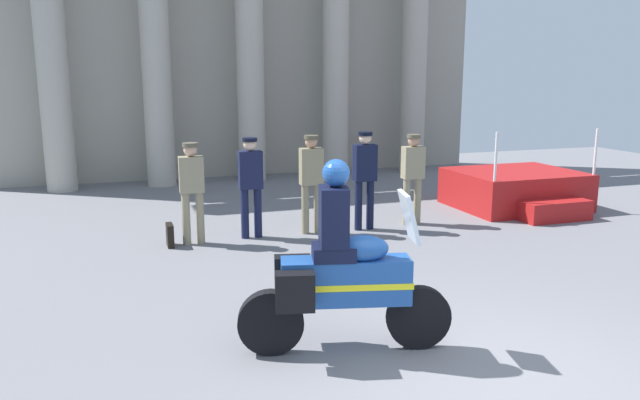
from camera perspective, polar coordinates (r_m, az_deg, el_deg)
name	(u,v)px	position (r m, az deg, el deg)	size (l,w,h in m)	color
ground_plane	(497,388)	(5.76, 16.10, -16.46)	(28.33, 28.33, 0.00)	slate
colonnade_backdrop	(245,33)	(16.20, -7.00, 15.13)	(13.12, 1.53, 6.77)	#A49F91
reviewing_stand	(517,190)	(13.03, 17.84, 0.86)	(2.42, 2.47, 1.65)	#A51919
officer_in_row_0	(192,185)	(9.85, -11.83, 1.38)	(0.39, 0.24, 1.62)	gray
officer_in_row_1	(251,179)	(10.08, -6.46, 1.91)	(0.39, 0.24, 1.66)	#141938
officer_in_row_2	(311,176)	(10.32, -0.81, 2.23)	(0.39, 0.24, 1.67)	#847A5B
officer_in_row_3	(365,173)	(10.58, 4.18, 2.55)	(0.39, 0.24, 1.71)	black
officer_in_row_4	(413,172)	(11.09, 8.62, 2.62)	(0.39, 0.24, 1.62)	gray
motorcycle_with_rider	(338,274)	(5.91, 1.73, -6.84)	(2.06, 0.86, 1.90)	black
briefcase_on_ground	(170,235)	(9.95, -13.76, -3.19)	(0.10, 0.32, 0.36)	black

